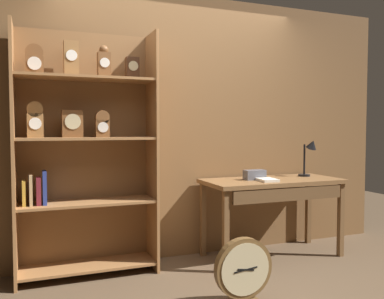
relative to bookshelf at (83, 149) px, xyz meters
name	(u,v)px	position (x,y,z in m)	size (l,w,h in m)	color
back_wood_panel	(178,127)	(0.96, 0.22, 0.19)	(4.80, 0.05, 2.60)	brown
bookshelf	(83,149)	(0.00, 0.00, 0.00)	(1.19, 0.38, 2.14)	#9E6B3D
workbench	(274,189)	(1.82, -0.18, -0.42)	(1.38, 0.62, 0.78)	brown
desk_lamp	(310,152)	(2.32, -0.09, -0.07)	(0.19, 0.19, 0.40)	black
toolbox_small	(255,175)	(1.64, -0.12, -0.28)	(0.21, 0.10, 0.10)	#595960
open_repair_manual	(267,180)	(1.69, -0.26, -0.32)	(0.16, 0.22, 0.03)	silver
round_clock_large	(243,270)	(1.01, -1.05, -0.86)	(0.45, 0.11, 0.49)	brown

